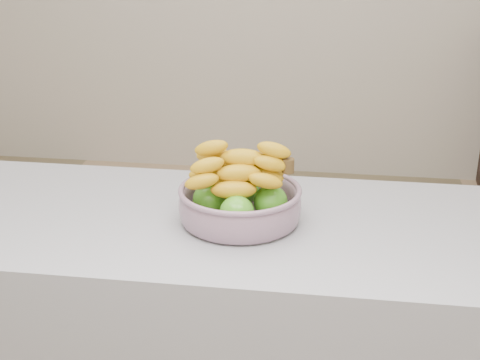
% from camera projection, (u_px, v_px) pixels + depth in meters
% --- Properties ---
extents(ground, '(4.00, 4.00, 0.00)m').
position_uv_depth(ground, '(209.00, 352.00, 2.55)').
color(ground, tan).
rests_on(ground, ground).
extents(fruit_bowl, '(0.28, 0.28, 0.17)m').
position_uv_depth(fruit_bowl, '(240.00, 199.00, 1.51)').
color(fruit_bowl, '#949CB1').
rests_on(fruit_bowl, counter).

